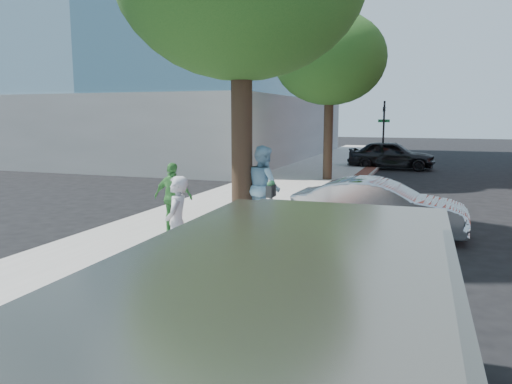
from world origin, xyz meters
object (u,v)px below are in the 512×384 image
at_px(person_green, 173,197).
at_px(van, 296,364).
at_px(parking_meter, 271,202).
at_px(sedan_silver, 379,207).
at_px(person_officer, 263,186).
at_px(bg_car, 391,155).
at_px(person_gray, 177,225).

relative_size(person_green, van, 0.29).
bearing_deg(van, parking_meter, 108.38).
bearing_deg(sedan_silver, person_officer, 108.15).
xyz_separation_m(person_officer, bg_car, (1.76, 16.65, -0.39)).
bearing_deg(person_green, bg_car, -104.44).
distance_m(person_officer, sedan_silver, 2.89).
height_order(person_green, bg_car, person_green).
distance_m(person_gray, person_green, 3.25).
bearing_deg(parking_meter, sedan_silver, 58.34).
bearing_deg(person_green, parking_meter, 156.92).
xyz_separation_m(person_gray, person_officer, (0.25, 3.99, 0.16)).
relative_size(parking_meter, bg_car, 0.32).
relative_size(sedan_silver, van, 0.73).
height_order(parking_meter, bg_car, parking_meter).
xyz_separation_m(person_officer, person_green, (-1.88, -1.18, -0.19)).
relative_size(person_green, bg_car, 0.36).
height_order(person_gray, person_green, person_gray).
xyz_separation_m(person_gray, bg_car, (2.01, 20.64, -0.23)).
height_order(sedan_silver, bg_car, bg_car).
relative_size(person_gray, bg_car, 0.37).
bearing_deg(sedan_silver, person_green, 115.38).
height_order(parking_meter, person_green, person_green).
relative_size(person_officer, bg_car, 0.44).
height_order(person_gray, sedan_silver, person_gray).
relative_size(person_officer, person_green, 1.23).
distance_m(person_gray, sedan_silver, 5.63).
xyz_separation_m(parking_meter, bg_car, (0.85, 18.86, -0.42)).
bearing_deg(person_gray, person_green, -162.29).
distance_m(parking_meter, person_green, 2.98).
relative_size(person_officer, van, 0.36).
height_order(person_gray, van, van).
xyz_separation_m(person_gray, person_green, (-1.63, 2.81, -0.03)).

